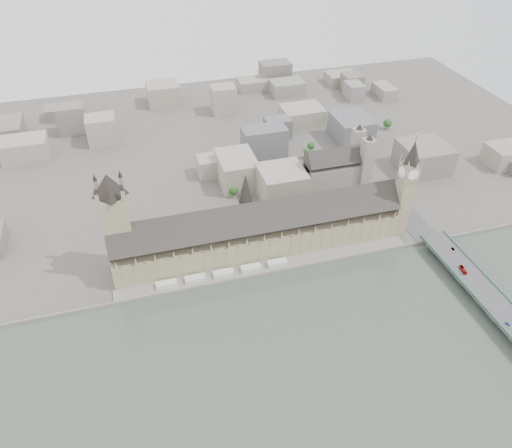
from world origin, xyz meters
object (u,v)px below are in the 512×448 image
object	(u,v)px
elizabeth_tower	(407,182)
red_bus_north	(463,270)
victoria_tower	(116,220)
westminster_abbey	(338,170)
car_approach	(403,197)
palace_of_westminster	(259,231)
westminster_bridge	(478,289)
car_blue	(508,324)
car_silver	(453,249)

from	to	relation	value
elizabeth_tower	red_bus_north	bearing A→B (deg)	-74.99
elizabeth_tower	victoria_tower	world-z (taller)	elizabeth_tower
westminster_abbey	car_approach	world-z (taller)	westminster_abbey
westminster_abbey	palace_of_westminster	bearing A→B (deg)	-145.83
westminster_abbey	car_approach	xyz separation A→B (m)	(54.46, -47.72, -14.09)
elizabeth_tower	red_bus_north	xyz separation A→B (m)	(20.45, -76.26, -46.36)
westminster_bridge	car_blue	bearing A→B (deg)	-98.72
elizabeth_tower	victoria_tower	distance (m)	260.64
westminster_bridge	red_bus_north	xyz separation A→B (m)	(-3.55, 19.24, 6.60)
car_silver	victoria_tower	bearing A→B (deg)	172.11
palace_of_westminster	car_approach	xyz separation A→B (m)	(165.39, 27.58, -11.71)
car_blue	car_approach	size ratio (longest dim) A/B	0.77
elizabeth_tower	palace_of_westminster	bearing A→B (deg)	175.15
elizabeth_tower	car_approach	xyz separation A→B (m)	(27.39, 39.28, -47.09)
westminster_bridge	car_blue	xyz separation A→B (m)	(-6.61, -43.11, 5.80)
palace_of_westminster	car_silver	size ratio (longest dim) A/B	68.10
westminster_bridge	westminster_abbey	distance (m)	190.56
palace_of_westminster	victoria_tower	distance (m)	126.41
westminster_abbey	westminster_bridge	bearing A→B (deg)	-74.36
victoria_tower	car_approach	xyz separation A→B (m)	(287.39, 21.28, -44.21)
victoria_tower	car_approach	world-z (taller)	victoria_tower
westminster_bridge	car_silver	xyz separation A→B (m)	(5.04, 46.80, 5.77)
palace_of_westminster	westminster_bridge	bearing A→B (deg)	-33.49
elizabeth_tower	car_silver	bearing A→B (deg)	-59.19
palace_of_westminster	car_silver	bearing A→B (deg)	-19.88
westminster_abbey	car_blue	bearing A→B (deg)	-78.85
red_bus_north	car_approach	xyz separation A→B (m)	(6.94, 115.54, -0.73)
elizabeth_tower	car_approach	size ratio (longest dim) A/B	20.92
victoria_tower	elizabeth_tower	bearing A→B (deg)	-3.96
elizabeth_tower	victoria_tower	size ratio (longest dim) A/B	1.07
victoria_tower	palace_of_westminster	bearing A→B (deg)	-2.96
car_silver	car_approach	bearing A→B (deg)	96.18
car_silver	elizabeth_tower	bearing A→B (deg)	125.92
red_bus_north	car_blue	size ratio (longest dim) A/B	2.66
westminster_bridge	palace_of_westminster	bearing A→B (deg)	146.51
palace_of_westminster	car_blue	bearing A→B (deg)	-44.05
car_approach	westminster_abbey	bearing A→B (deg)	139.12
palace_of_westminster	westminster_bridge	world-z (taller)	palace_of_westminster
palace_of_westminster	car_silver	distance (m)	178.02
westminster_bridge	westminster_abbey	xyz separation A→B (m)	(-51.08, 182.50, 19.96)
elizabeth_tower	car_blue	xyz separation A→B (m)	(17.39, -138.61, -47.16)
elizabeth_tower	car_silver	size ratio (longest dim) A/B	27.63
car_silver	car_approach	world-z (taller)	car_approach
palace_of_westminster	westminster_abbey	world-z (taller)	westminster_abbey
elizabeth_tower	car_approach	bearing A→B (deg)	55.12
victoria_tower	westminster_bridge	distance (m)	309.91
victoria_tower	car_blue	xyz separation A→B (m)	(277.39, -156.61, -44.28)
victoria_tower	car_blue	world-z (taller)	victoria_tower
red_bus_north	car_blue	distance (m)	62.43
westminster_abbey	red_bus_north	size ratio (longest dim) A/B	6.43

